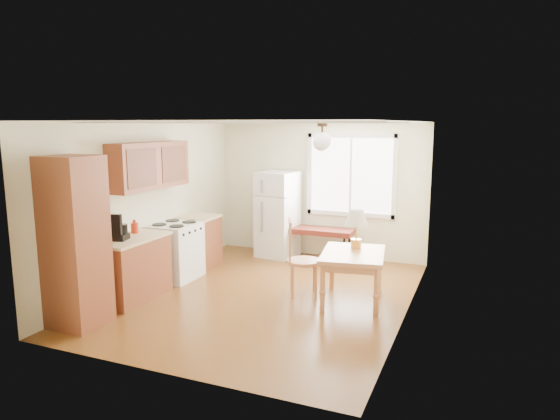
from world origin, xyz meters
The scene contains 11 objects.
room_shell centered at (0.00, 0.00, 1.25)m, with size 4.60×5.60×2.62m.
kitchen_run centered at (-1.72, -0.63, 0.84)m, with size 0.65×3.40×2.20m.
window_unit centered at (0.60, 2.47, 1.55)m, with size 1.64×0.05×1.51m.
pendant_light centered at (0.70, 0.40, 2.24)m, with size 0.26×0.26×0.40m.
refrigerator centered at (-0.70, 2.12, 0.80)m, with size 0.74×0.74×1.60m.
bench centered at (0.10, 2.15, 0.52)m, with size 1.29×0.50×0.59m.
dining_table centered at (1.22, 0.26, 0.60)m, with size 1.01×1.25×0.70m.
chair centered at (0.40, 0.20, 0.64)m, with size 0.54×0.54×1.11m.
table_lamp centered at (1.19, 0.54, 1.11)m, with size 0.32×0.32×0.56m.
coffee_maker centered at (-1.72, -1.04, 1.04)m, with size 0.24×0.28×0.37m.
kettle centered at (-1.82, -0.60, 0.98)m, with size 0.10×0.10×0.20m.
Camera 1 is at (2.84, -6.35, 2.46)m, focal length 32.00 mm.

